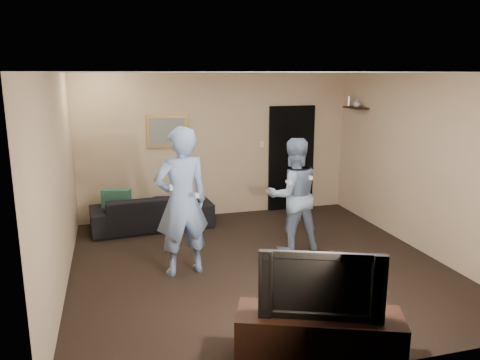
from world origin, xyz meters
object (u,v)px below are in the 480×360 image
object	(u,v)px
television	(321,281)
wii_player_left	(182,202)
sofa	(152,211)
tv_console	(318,340)
wii_player_right	(293,195)

from	to	relation	value
television	wii_player_left	world-z (taller)	wii_player_left
sofa	tv_console	bearing A→B (deg)	100.12
television	wii_player_right	bearing A→B (deg)	94.75
sofa	tv_console	world-z (taller)	sofa
sofa	wii_player_left	bearing A→B (deg)	92.57
sofa	wii_player_left	distance (m)	2.12
sofa	tv_console	xyz separation A→B (m)	(1.09, -4.33, -0.05)
tv_console	television	world-z (taller)	television
sofa	television	size ratio (longest dim) A/B	1.88
wii_player_right	sofa	bearing A→B (deg)	140.48
television	wii_player_right	size ratio (longest dim) A/B	0.63
wii_player_left	wii_player_right	distance (m)	1.75
tv_console	wii_player_right	bearing A→B (deg)	94.75
tv_console	wii_player_left	xyz separation A→B (m)	(-0.86, 2.34, 0.73)
sofa	television	world-z (taller)	television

